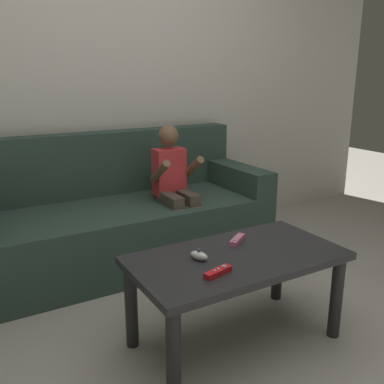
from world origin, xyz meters
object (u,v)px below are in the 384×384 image
game_remote_red_far_corner (218,272)px  game_remote_pink_near_edge (237,240)px  coffee_table (237,269)px  nunchuk_white (199,256)px  person_seated_on_couch (175,185)px  couch (122,219)px

game_remote_red_far_corner → game_remote_pink_near_edge: bearing=41.8°
coffee_table → game_remote_pink_near_edge: 0.18m
nunchuk_white → coffee_table: bearing=-12.5°
person_seated_on_couch → game_remote_pink_near_edge: bearing=-97.3°
couch → person_seated_on_couch: person_seated_on_couch is taller
couch → nunchuk_white: 1.16m
game_remote_red_far_corner → nunchuk_white: bearing=87.6°
couch → person_seated_on_couch: 0.44m
game_remote_pink_near_edge → game_remote_red_far_corner: 0.38m
nunchuk_white → person_seated_on_couch: bearing=68.1°
coffee_table → couch: bearing=95.9°
couch → coffee_table: bearing=-84.1°
game_remote_pink_near_edge → nunchuk_white: bearing=-162.8°
coffee_table → game_remote_red_far_corner: (-0.19, -0.13, 0.09)m
person_seated_on_couch → coffee_table: 1.04m
couch → person_seated_on_couch: size_ratio=2.14×
person_seated_on_couch → game_remote_pink_near_edge: 0.89m
couch → coffee_table: couch is taller
nunchuk_white → game_remote_red_far_corner: size_ratio=0.69×
coffee_table → nunchuk_white: 0.21m
coffee_table → game_remote_red_far_corner: size_ratio=6.92×
game_remote_pink_near_edge → game_remote_red_far_corner: (-0.28, -0.25, 0.00)m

